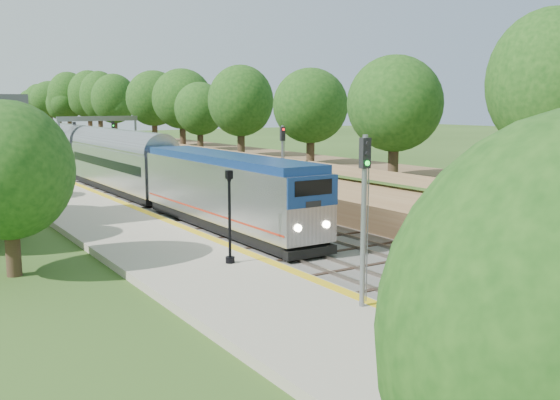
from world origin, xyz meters
TOP-DOWN VIEW (x-y plane):
  - trackbed at (2.00, 60.00)m, footprint 9.50×170.00m
  - platform at (-5.20, 16.00)m, footprint 6.40×68.00m
  - yellow_stripe at (-2.35, 16.00)m, footprint 0.55×68.00m
  - embankment at (10.35, 60.00)m, footprint 10.64×170.00m
  - signal_gantry at (2.47, 54.99)m, footprint 8.40×0.38m
  - trees_behind_platform at (-11.17, 20.67)m, footprint 7.82×53.32m
  - train at (0.00, 70.67)m, footprint 2.92×117.08m
  - lamppost_mid at (-3.77, -1.04)m, footprint 0.44×0.44m
  - lamppost_far at (-3.96, 14.00)m, footprint 0.41×0.41m
  - signal_platform at (-2.90, 6.11)m, footprint 0.35×0.28m
  - signal_farside at (6.20, 25.36)m, footprint 0.32×0.26m

SIDE VIEW (x-z plane):
  - trackbed at x=2.00m, z-range -0.07..0.21m
  - platform at x=-5.20m, z-range 0.00..0.38m
  - yellow_stripe at x=-2.35m, z-range 0.38..0.39m
  - embankment at x=10.35m, z-range -3.89..7.80m
  - train at x=0.00m, z-range 0.06..4.35m
  - lamppost_far at x=-3.96m, z-range 0.16..4.35m
  - lamppost_mid at x=-3.77m, z-range 0.14..4.59m
  - signal_farside at x=6.20m, z-range 0.78..6.68m
  - signal_platform at x=-2.90m, z-range 1.07..7.13m
  - trees_behind_platform at x=-11.17m, z-range 0.93..8.14m
  - signal_gantry at x=2.47m, z-range 1.72..7.92m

